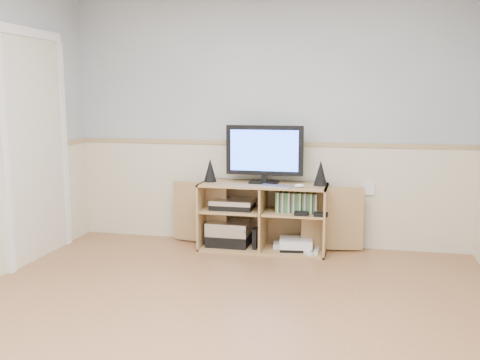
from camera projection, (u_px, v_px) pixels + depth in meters
name	position (u px, v px, depth m)	size (l,w,h in m)	color
room	(200.00, 141.00, 3.27)	(4.04, 4.54, 2.54)	#B57C50
media_cabinet	(264.00, 215.00, 5.25)	(1.91, 0.46, 0.65)	tan
monitor	(264.00, 152.00, 5.15)	(0.75, 0.18, 0.56)	black
speaker_left	(210.00, 170.00, 5.26)	(0.12, 0.12, 0.23)	black
speaker_right	(321.00, 173.00, 5.03)	(0.13, 0.13, 0.24)	black
keyboard	(276.00, 186.00, 4.98)	(0.30, 0.12, 0.01)	silver
mouse	(300.00, 186.00, 4.93)	(0.10, 0.06, 0.04)	white
av_components	(230.00, 226.00, 5.29)	(0.50, 0.30, 0.47)	black
game_consoles	(295.00, 244.00, 5.16)	(0.46, 0.30, 0.11)	white
game_cases	(297.00, 202.00, 5.09)	(0.39, 0.14, 0.19)	#3F8C3F
wall_outlet	(368.00, 189.00, 5.17)	(0.12, 0.03, 0.12)	white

